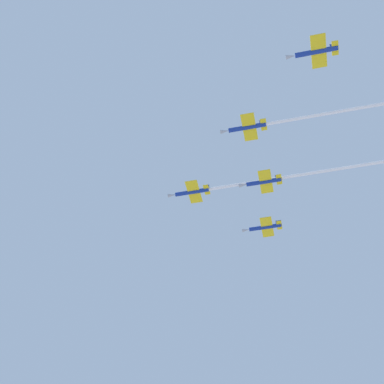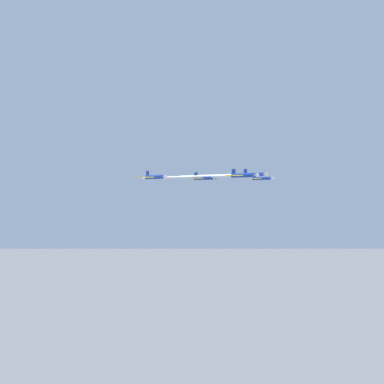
# 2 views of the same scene
# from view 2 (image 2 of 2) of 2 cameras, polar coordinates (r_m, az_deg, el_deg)

# --- Properties ---
(jet_lead) EXTENTS (31.62, 61.35, 2.49)m
(jet_lead) POSITION_cam_2_polar(r_m,az_deg,el_deg) (174.92, 1.09, 1.58)
(jet_lead) COLOR navy
(jet_port_inner) EXTENTS (25.08, 48.06, 2.49)m
(jet_port_inner) POSITION_cam_2_polar(r_m,az_deg,el_deg) (195.01, 3.70, 1.71)
(jet_port_inner) COLOR navy
(jet_starboard_inner) EXTENTS (9.11, 11.64, 2.49)m
(jet_starboard_inner) POSITION_cam_2_polar(r_m,az_deg,el_deg) (163.53, -3.84, 1.53)
(jet_starboard_inner) COLOR navy
(jet_port_outer) EXTENTS (9.11, 11.64, 2.49)m
(jet_port_outer) POSITION_cam_2_polar(r_m,az_deg,el_deg) (174.47, 1.18, 1.43)
(jet_port_outer) COLOR navy
(jet_starboard_outer) EXTENTS (9.11, 11.64, 2.49)m
(jet_starboard_outer) POSITION_cam_2_polar(r_m,az_deg,el_deg) (209.44, 7.10, 1.38)
(jet_starboard_outer) COLOR navy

